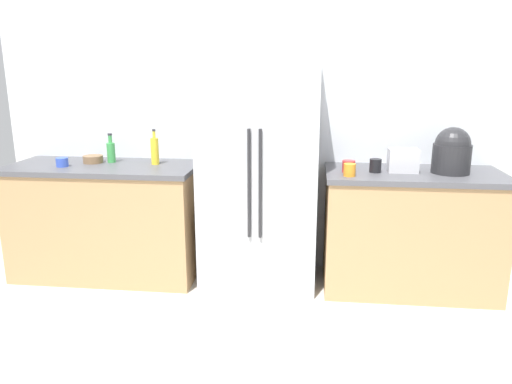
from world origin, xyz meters
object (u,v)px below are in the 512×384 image
object	(u,v)px
toaster	(403,160)
bottle_a	(155,150)
refrigerator	(259,175)
bowl_a	(93,159)
rice_cooker	(452,152)
cup_c	(349,166)
bottle_b	(111,151)
cup_b	(350,170)
cup_a	(375,166)
cup_d	(62,162)

from	to	relation	value
toaster	bottle_a	xyz separation A→B (m)	(-1.93, 0.08, 0.03)
refrigerator	bowl_a	world-z (taller)	refrigerator
toaster	bottle_a	bearing A→B (deg)	177.71
toaster	rice_cooker	size ratio (longest dim) A/B	0.64
bowl_a	cup_c	bearing A→B (deg)	-3.86
toaster	bottle_b	distance (m)	2.32
bottle_a	cup_c	world-z (taller)	bottle_a
cup_b	toaster	bearing A→B (deg)	25.24
cup_a	cup_d	distance (m)	2.42
cup_b	cup_c	bearing A→B (deg)	88.87
bottle_b	cup_a	xyz separation A→B (m)	(2.11, -0.15, -0.04)
refrigerator	toaster	bearing A→B (deg)	-0.50
rice_cooker	bottle_b	xyz separation A→B (m)	(-2.66, 0.12, -0.07)
bottle_a	cup_b	xyz separation A→B (m)	(1.52, -0.27, -0.07)
refrigerator	bottle_b	world-z (taller)	refrigerator
refrigerator	bottle_b	xyz separation A→B (m)	(-1.24, 0.11, 0.14)
rice_cooker	refrigerator	bearing A→B (deg)	179.72
bottle_a	cup_c	bearing A→B (deg)	-4.96
refrigerator	cup_a	size ratio (longest dim) A/B	17.55
cup_a	cup_c	world-z (taller)	cup_a
toaster	bottle_a	size ratio (longest dim) A/B	0.76
cup_b	bowl_a	xyz separation A→B (m)	(-2.05, 0.27, -0.02)
cup_b	cup_d	distance (m)	2.23
toaster	bowl_a	size ratio (longest dim) A/B	1.36
rice_cooker	bowl_a	bearing A→B (deg)	178.35
toaster	bottle_a	world-z (taller)	bottle_a
refrigerator	bottle_a	distance (m)	0.87
cup_b	bowl_a	size ratio (longest dim) A/B	0.57
cup_c	refrigerator	bearing A→B (deg)	174.51
cup_a	bowl_a	distance (m)	2.26
toaster	bottle_b	bearing A→B (deg)	177.05
toaster	cup_b	distance (m)	0.45
rice_cooker	bowl_a	world-z (taller)	rice_cooker
cup_d	cup_b	bearing A→B (deg)	-2.35
rice_cooker	toaster	bearing A→B (deg)	-179.60
refrigerator	cup_c	size ratio (longest dim) A/B	18.51
cup_c	rice_cooker	bearing A→B (deg)	4.44
cup_d	toaster	bearing A→B (deg)	2.15
toaster	cup_a	bearing A→B (deg)	-170.52
cup_b	bowl_a	bearing A→B (deg)	172.42
cup_b	bottle_b	bearing A→B (deg)	170.81
refrigerator	cup_d	xyz separation A→B (m)	(-1.55, -0.11, 0.09)
cup_a	cup_d	world-z (taller)	cup_a
cup_b	cup_d	xyz separation A→B (m)	(-2.22, 0.09, -0.01)
bottle_b	rice_cooker	bearing A→B (deg)	-2.51
cup_c	cup_a	bearing A→B (deg)	6.24
cup_d	refrigerator	bearing A→B (deg)	3.98
bottle_a	cup_a	size ratio (longest dim) A/B	2.82
cup_c	bottle_a	bearing A→B (deg)	175.04
bottle_a	cup_b	size ratio (longest dim) A/B	3.14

